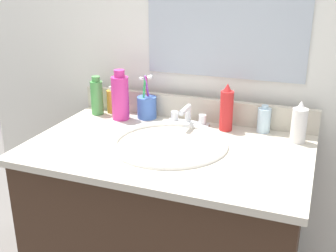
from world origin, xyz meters
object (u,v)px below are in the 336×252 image
bottle_toner_green (97,97)px  bottle_spray_red (227,109)px  bottle_gel_clear (264,120)px  faucet (188,119)px  bottle_lotion_white (299,124)px  bottle_oil_amber (112,101)px  cup_blue_plastic (147,106)px  bottle_soap_pink (120,97)px

bottle_toner_green → bottle_spray_red: bottle_spray_red is taller
bottle_gel_clear → bottle_toner_green: bearing=-176.9°
faucet → bottle_toner_green: bottle_toner_green is taller
bottle_lotion_white → bottle_oil_amber: 0.74m
cup_blue_plastic → faucet: bearing=-9.1°
bottle_gel_clear → bottle_lotion_white: 0.14m
bottle_gel_clear → cup_blue_plastic: 0.46m
bottle_oil_amber → cup_blue_plastic: 0.16m
bottle_lotion_white → bottle_oil_amber: size_ratio=1.32×
bottle_soap_pink → bottle_lotion_white: 0.67m
bottle_oil_amber → bottle_lotion_white: bearing=-4.3°
bottle_oil_amber → bottle_spray_red: bearing=-3.7°
faucet → bottle_spray_red: (0.14, 0.01, 0.05)m
bottle_toner_green → bottle_soap_pink: bottle_soap_pink is taller
faucet → bottle_toner_green: 0.39m
faucet → bottle_toner_green: bearing=179.8°
bottle_soap_pink → bottle_oil_amber: bottle_soap_pink is taller
bottle_oil_amber → faucet: bearing=-6.5°
bottle_toner_green → bottle_spray_red: 0.53m
faucet → bottle_gel_clear: (0.28, 0.04, 0.02)m
bottle_gel_clear → bottle_spray_red: bearing=-167.5°
bottle_toner_green → bottle_spray_red: bearing=0.7°
bottle_lotion_white → cup_blue_plastic: 0.58m
faucet → bottle_gel_clear: size_ratio=1.58×
faucet → bottle_soap_pink: (-0.27, -0.02, 0.06)m
bottle_spray_red → bottle_oil_amber: bearing=176.3°
bottle_gel_clear → bottle_spray_red: 0.14m
bottle_toner_green → bottle_gel_clear: (0.66, 0.04, -0.03)m
bottle_toner_green → bottle_oil_amber: 0.06m
bottle_soap_pink → bottle_spray_red: size_ratio=1.12×
bottle_soap_pink → bottle_gel_clear: bearing=5.8°
bottle_toner_green → bottle_soap_pink: bearing=-9.7°
cup_blue_plastic → bottle_spray_red: bearing=-3.7°
bottle_oil_amber → cup_blue_plastic: bearing=-3.5°
bottle_spray_red → faucet: bearing=-176.9°
bottle_oil_amber → bottle_gel_clear: bearing=-0.2°
bottle_toner_green → cup_blue_plastic: bearing=7.6°
bottle_soap_pink → bottle_spray_red: 0.42m
faucet → cup_blue_plastic: (-0.18, 0.03, 0.02)m
bottle_toner_green → bottle_oil_amber: (0.05, 0.04, -0.02)m
bottle_soap_pink → bottle_oil_amber: bearing=140.3°
bottle_spray_red → bottle_toner_green: bearing=-179.3°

